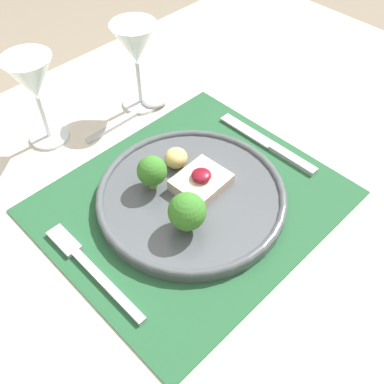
# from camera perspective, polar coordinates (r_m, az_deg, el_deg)

# --- Properties ---
(ground_plane) EXTENTS (8.00, 8.00, 0.00)m
(ground_plane) POSITION_cam_1_polar(r_m,az_deg,el_deg) (1.34, -0.04, -22.16)
(ground_plane) COLOR gray
(dining_table) EXTENTS (1.34, 0.91, 0.74)m
(dining_table) POSITION_cam_1_polar(r_m,az_deg,el_deg) (0.76, -0.07, -5.97)
(dining_table) COLOR beige
(dining_table) RESTS_ON ground_plane
(placemat) EXTENTS (0.42, 0.36, 0.00)m
(placemat) POSITION_cam_1_polar(r_m,az_deg,el_deg) (0.68, -0.08, -1.23)
(placemat) COLOR #235633
(placemat) RESTS_ON dining_table
(dinner_plate) EXTENTS (0.29, 0.29, 0.08)m
(dinner_plate) POSITION_cam_1_polar(r_m,az_deg,el_deg) (0.67, -0.19, -0.33)
(dinner_plate) COLOR #4C5156
(dinner_plate) RESTS_ON placemat
(fork) EXTENTS (0.02, 0.20, 0.01)m
(fork) POSITION_cam_1_polar(r_m,az_deg,el_deg) (0.63, -13.11, -9.01)
(fork) COLOR #B2B2B7
(fork) RESTS_ON placemat
(knife) EXTENTS (0.02, 0.20, 0.01)m
(knife) POSITION_cam_1_polar(r_m,az_deg,el_deg) (0.77, 10.25, 5.66)
(knife) COLOR #B2B2B7
(knife) RESTS_ON placemat
(spoon) EXTENTS (0.18, 0.04, 0.02)m
(spoon) POSITION_cam_1_polar(r_m,az_deg,el_deg) (0.85, -5.70, 10.93)
(spoon) COLOR #B2B2B7
(spoon) RESTS_ON dining_table
(wine_glass_near) EXTENTS (0.08, 0.08, 0.16)m
(wine_glass_near) POSITION_cam_1_polar(r_m,az_deg,el_deg) (0.80, -7.20, 17.68)
(wine_glass_near) COLOR white
(wine_glass_near) RESTS_ON dining_table
(wine_glass_far) EXTENTS (0.08, 0.08, 0.16)m
(wine_glass_far) POSITION_cam_1_polar(r_m,az_deg,el_deg) (0.76, -19.56, 12.99)
(wine_glass_far) COLOR white
(wine_glass_far) RESTS_ON dining_table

